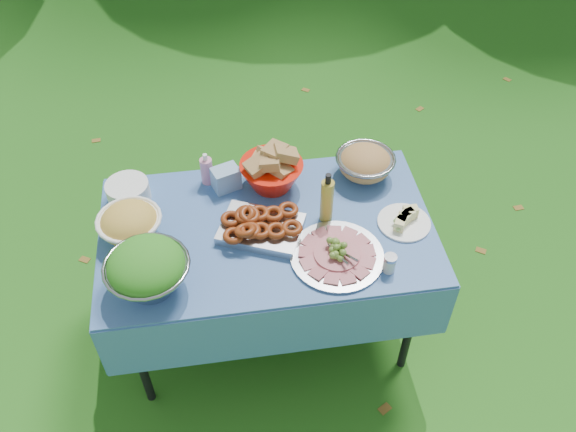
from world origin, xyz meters
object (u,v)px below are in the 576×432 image
(bread_bowl, at_px, (272,169))
(salad_bowl, at_px, (147,269))
(pasta_bowl_steel, at_px, (365,163))
(picnic_table, at_px, (269,281))
(plate_stack, at_px, (128,192))
(oil_bottle, at_px, (327,197))
(charcuterie_platter, at_px, (337,250))

(bread_bowl, bearing_deg, salad_bowl, -136.66)
(pasta_bowl_steel, bearing_deg, picnic_table, -150.65)
(plate_stack, bearing_deg, oil_bottle, -16.13)
(plate_stack, height_order, bread_bowl, bread_bowl)
(picnic_table, xyz_separation_m, pasta_bowl_steel, (0.50, 0.28, 0.45))
(salad_bowl, bearing_deg, charcuterie_platter, 3.31)
(pasta_bowl_steel, xyz_separation_m, charcuterie_platter, (-0.23, -0.49, -0.03))
(picnic_table, xyz_separation_m, bread_bowl, (0.06, 0.27, 0.48))
(charcuterie_platter, relative_size, oil_bottle, 1.52)
(bread_bowl, distance_m, oil_bottle, 0.33)
(plate_stack, distance_m, oil_bottle, 0.91)
(charcuterie_platter, bearing_deg, oil_bottle, 90.87)
(plate_stack, xyz_separation_m, charcuterie_platter, (0.87, -0.48, -0.00))
(pasta_bowl_steel, bearing_deg, salad_bowl, -151.91)
(picnic_table, bearing_deg, charcuterie_platter, -37.61)
(oil_bottle, bearing_deg, picnic_table, -175.45)
(bread_bowl, distance_m, charcuterie_platter, 0.53)
(plate_stack, xyz_separation_m, oil_bottle, (0.87, -0.25, 0.08))
(salad_bowl, bearing_deg, plate_stack, 101.03)
(pasta_bowl_steel, xyz_separation_m, oil_bottle, (-0.24, -0.26, 0.06))
(plate_stack, xyz_separation_m, bread_bowl, (0.66, 0.00, 0.05))
(bread_bowl, height_order, oil_bottle, oil_bottle)
(salad_bowl, distance_m, pasta_bowl_steel, 1.14)
(picnic_table, relative_size, salad_bowl, 4.35)
(picnic_table, bearing_deg, salad_bowl, -153.21)
(pasta_bowl_steel, height_order, oil_bottle, oil_bottle)
(pasta_bowl_steel, height_order, charcuterie_platter, pasta_bowl_steel)
(salad_bowl, height_order, charcuterie_platter, salad_bowl)
(salad_bowl, distance_m, charcuterie_platter, 0.77)
(salad_bowl, relative_size, oil_bottle, 1.29)
(charcuterie_platter, bearing_deg, bread_bowl, 113.96)
(oil_bottle, bearing_deg, pasta_bowl_steel, 47.91)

